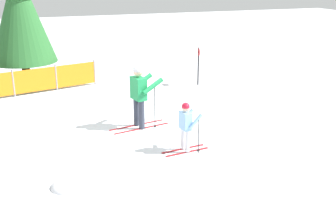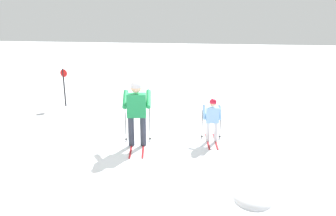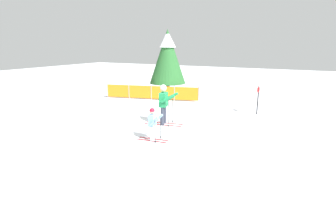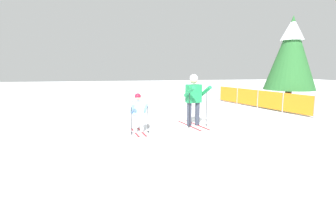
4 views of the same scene
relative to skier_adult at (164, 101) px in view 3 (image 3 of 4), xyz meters
The scene contains 7 objects.
ground_plane 1.05m from the skier_adult, 168.87° to the right, with size 60.00×60.00×0.00m, color white.
skier_adult is the anchor object (origin of this frame).
skier_child 1.98m from the skier_adult, 73.61° to the right, with size 1.12×0.55×1.17m.
safety_fence 5.24m from the skier_adult, 126.89° to the left, with size 5.70×1.47×0.92m.
conifer_far 6.27m from the skier_adult, 116.07° to the left, with size 2.28×2.28×4.24m.
trail_marker 4.76m from the skier_adult, 47.32° to the left, with size 0.08×0.28×1.38m.
snow_mound 3.60m from the skier_adult, 128.45° to the right, with size 0.85×0.72×0.34m, color white.
Camera 3 is at (5.31, -9.35, 3.29)m, focal length 28.00 mm.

